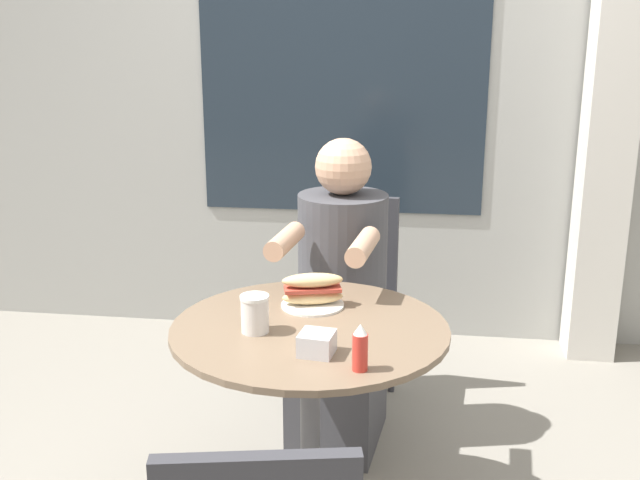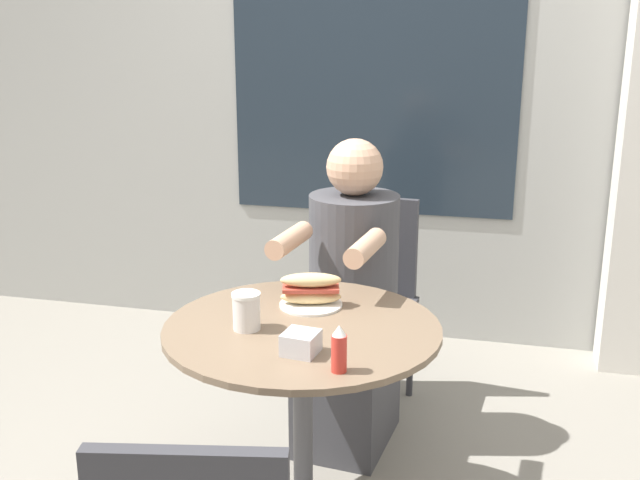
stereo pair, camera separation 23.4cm
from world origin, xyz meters
TOP-DOWN VIEW (x-y plane):
  - storefront_wall at (-0.00, 1.71)m, footprint 8.00×0.09m
  - lattice_pillar at (1.14, 1.54)m, footprint 0.22×0.22m
  - cafe_table at (0.00, 0.00)m, footprint 0.82×0.82m
  - diner_chair at (0.04, 0.94)m, footprint 0.42×0.42m
  - seated_diner at (0.02, 0.59)m, footprint 0.38×0.61m
  - sandwich_on_plate at (-0.02, 0.16)m, footprint 0.20×0.20m
  - drink_cup at (-0.15, -0.07)m, footprint 0.08×0.08m
  - napkin_box at (0.05, -0.19)m, footprint 0.10×0.10m
  - condiment_bottle at (0.17, -0.27)m, footprint 0.04×0.04m

SIDE VIEW (x-z plane):
  - seated_diner at x=0.02m, z-range -0.07..1.09m
  - cafe_table at x=0.00m, z-range 0.17..0.87m
  - diner_chair at x=0.04m, z-range 0.09..0.96m
  - napkin_box at x=0.05m, z-range 0.70..0.76m
  - sandwich_on_plate at x=-0.02m, z-range 0.69..0.80m
  - drink_cup at x=-0.15m, z-range 0.70..0.81m
  - condiment_bottle at x=0.17m, z-range 0.70..0.83m
  - lattice_pillar at x=1.14m, z-range 0.00..2.40m
  - storefront_wall at x=0.00m, z-range 0.00..2.80m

